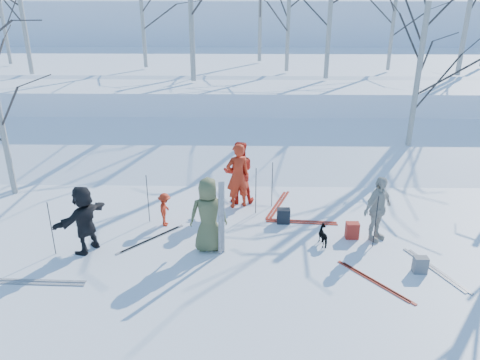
{
  "coord_description": "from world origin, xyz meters",
  "views": [
    {
      "loc": [
        0.21,
        -9.45,
        5.82
      ],
      "look_at": [
        0.0,
        1.5,
        1.3
      ],
      "focal_mm": 35.0,
      "sensor_mm": 36.0,
      "label": 1
    }
  ],
  "objects_px": {
    "dog": "(324,236)",
    "skier_cream_east": "(378,209)",
    "skier_red_north": "(238,176)",
    "backpack_red": "(352,230)",
    "backpack_grey": "(420,265)",
    "skier_olive_center": "(208,215)",
    "skier_redor_behind": "(239,172)",
    "skier_red_seated": "(165,210)",
    "backpack_dark": "(283,216)",
    "skier_grey_west": "(84,219)"
  },
  "relations": [
    {
      "from": "backpack_red",
      "to": "backpack_dark",
      "type": "height_order",
      "value": "backpack_red"
    },
    {
      "from": "skier_redor_behind",
      "to": "skier_grey_west",
      "type": "relative_size",
      "value": 1.11
    },
    {
      "from": "skier_cream_east",
      "to": "skier_grey_west",
      "type": "bearing_deg",
      "value": 146.42
    },
    {
      "from": "backpack_red",
      "to": "skier_grey_west",
      "type": "bearing_deg",
      "value": -173.7
    },
    {
      "from": "skier_red_seated",
      "to": "backpack_grey",
      "type": "distance_m",
      "value": 6.33
    },
    {
      "from": "skier_cream_east",
      "to": "dog",
      "type": "distance_m",
      "value": 1.45
    },
    {
      "from": "skier_red_north",
      "to": "dog",
      "type": "xyz_separation_m",
      "value": [
        2.16,
        -2.11,
        -0.71
      ]
    },
    {
      "from": "skier_redor_behind",
      "to": "backpack_dark",
      "type": "relative_size",
      "value": 4.59
    },
    {
      "from": "skier_cream_east",
      "to": "skier_red_seated",
      "type": "bearing_deg",
      "value": 134.08
    },
    {
      "from": "skier_olive_center",
      "to": "backpack_dark",
      "type": "bearing_deg",
      "value": -150.13
    },
    {
      "from": "skier_cream_east",
      "to": "backpack_dark",
      "type": "xyz_separation_m",
      "value": [
        -2.21,
        0.84,
        -0.63
      ]
    },
    {
      "from": "skier_grey_west",
      "to": "backpack_red",
      "type": "distance_m",
      "value": 6.48
    },
    {
      "from": "skier_red_seated",
      "to": "backpack_dark",
      "type": "bearing_deg",
      "value": -84.66
    },
    {
      "from": "skier_olive_center",
      "to": "skier_redor_behind",
      "type": "relative_size",
      "value": 0.99
    },
    {
      "from": "dog",
      "to": "skier_cream_east",
      "type": "bearing_deg",
      "value": 179.1
    },
    {
      "from": "skier_red_seated",
      "to": "backpack_grey",
      "type": "bearing_deg",
      "value": -107.63
    },
    {
      "from": "skier_red_north",
      "to": "skier_cream_east",
      "type": "bearing_deg",
      "value": 129.68
    },
    {
      "from": "skier_cream_east",
      "to": "backpack_grey",
      "type": "relative_size",
      "value": 4.38
    },
    {
      "from": "skier_olive_center",
      "to": "skier_cream_east",
      "type": "height_order",
      "value": "skier_olive_center"
    },
    {
      "from": "backpack_red",
      "to": "backpack_grey",
      "type": "relative_size",
      "value": 1.11
    },
    {
      "from": "skier_redor_behind",
      "to": "skier_red_north",
      "type": "bearing_deg",
      "value": 81.03
    },
    {
      "from": "backpack_red",
      "to": "backpack_dark",
      "type": "distance_m",
      "value": 1.84
    },
    {
      "from": "skier_olive_center",
      "to": "skier_grey_west",
      "type": "distance_m",
      "value": 2.89
    },
    {
      "from": "skier_grey_west",
      "to": "backpack_dark",
      "type": "bearing_deg",
      "value": 136.03
    },
    {
      "from": "skier_red_north",
      "to": "backpack_grey",
      "type": "bearing_deg",
      "value": 118.72
    },
    {
      "from": "skier_grey_west",
      "to": "backpack_grey",
      "type": "distance_m",
      "value": 7.67
    },
    {
      "from": "skier_grey_west",
      "to": "dog",
      "type": "distance_m",
      "value": 5.72
    },
    {
      "from": "skier_cream_east",
      "to": "backpack_grey",
      "type": "xyz_separation_m",
      "value": [
        0.63,
        -1.46,
        -0.64
      ]
    },
    {
      "from": "skier_olive_center",
      "to": "backpack_red",
      "type": "height_order",
      "value": "skier_olive_center"
    },
    {
      "from": "skier_olive_center",
      "to": "dog",
      "type": "relative_size",
      "value": 3.32
    },
    {
      "from": "skier_red_north",
      "to": "backpack_red",
      "type": "xyz_separation_m",
      "value": [
        2.9,
        -1.78,
        -0.73
      ]
    },
    {
      "from": "skier_red_seated",
      "to": "dog",
      "type": "bearing_deg",
      "value": -101.18
    },
    {
      "from": "skier_red_north",
      "to": "backpack_red",
      "type": "distance_m",
      "value": 3.48
    },
    {
      "from": "skier_olive_center",
      "to": "skier_redor_behind",
      "type": "bearing_deg",
      "value": -110.43
    },
    {
      "from": "backpack_dark",
      "to": "skier_red_seated",
      "type": "bearing_deg",
      "value": -176.5
    },
    {
      "from": "skier_red_north",
      "to": "backpack_dark",
      "type": "height_order",
      "value": "skier_red_north"
    },
    {
      "from": "dog",
      "to": "backpack_red",
      "type": "distance_m",
      "value": 0.81
    },
    {
      "from": "skier_cream_east",
      "to": "backpack_grey",
      "type": "height_order",
      "value": "skier_cream_east"
    },
    {
      "from": "dog",
      "to": "backpack_grey",
      "type": "relative_size",
      "value": 1.44
    },
    {
      "from": "skier_red_seated",
      "to": "backpack_dark",
      "type": "height_order",
      "value": "skier_red_seated"
    },
    {
      "from": "skier_olive_center",
      "to": "skier_redor_behind",
      "type": "height_order",
      "value": "skier_redor_behind"
    },
    {
      "from": "backpack_grey",
      "to": "skier_cream_east",
      "type": "bearing_deg",
      "value": 113.45
    },
    {
      "from": "skier_redor_behind",
      "to": "skier_cream_east",
      "type": "distance_m",
      "value": 4.05
    },
    {
      "from": "skier_redor_behind",
      "to": "skier_grey_west",
      "type": "bearing_deg",
      "value": 34.11
    },
    {
      "from": "skier_grey_west",
      "to": "backpack_red",
      "type": "bearing_deg",
      "value": 124.83
    },
    {
      "from": "dog",
      "to": "backpack_dark",
      "type": "height_order",
      "value": "dog"
    },
    {
      "from": "skier_red_north",
      "to": "skier_grey_west",
      "type": "height_order",
      "value": "skier_red_north"
    },
    {
      "from": "skier_olive_center",
      "to": "skier_grey_west",
      "type": "height_order",
      "value": "skier_olive_center"
    },
    {
      "from": "skier_red_north",
      "to": "skier_red_seated",
      "type": "bearing_deg",
      "value": 9.64
    },
    {
      "from": "backpack_red",
      "to": "skier_cream_east",
      "type": "bearing_deg",
      "value": -4.7
    }
  ]
}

